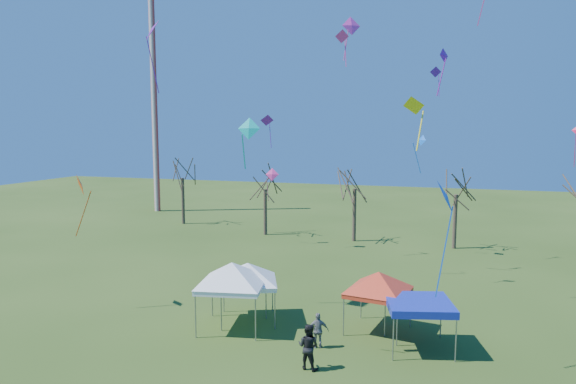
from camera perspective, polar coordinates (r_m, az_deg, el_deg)
name	(u,v)px	position (r m, az deg, el deg)	size (l,w,h in m)	color
ground	(307,365)	(22.63, 2.13, -18.61)	(140.00, 140.00, 0.00)	#2B4416
radio_mast	(154,106)	(63.27, -14.62, 9.21)	(0.70, 0.70, 25.00)	silver
tree_0	(182,162)	(53.98, -11.69, 3.33)	(3.83, 3.83, 8.44)	#3D2D21
tree_1	(265,173)	(47.35, -2.56, 2.14)	(3.42, 3.42, 7.54)	#3D2D21
tree_2	(355,170)	(44.88, 7.46, 2.46)	(3.71, 3.71, 8.18)	#3D2D21
tree_3	(457,175)	(43.91, 18.24, 1.79)	(3.59, 3.59, 7.91)	#3D2D21
tent_white_west	(248,267)	(26.45, -4.49, -8.29)	(3.68, 3.68, 3.49)	gray
tent_white_mid	(232,267)	(25.47, -6.25, -8.28)	(4.28, 4.28, 3.83)	gray
tent_red	(379,276)	(25.37, 10.04, -9.15)	(3.84, 3.84, 3.43)	gray
tent_blue	(419,305)	(24.06, 14.36, -12.04)	(3.40, 3.40, 2.20)	gray
person_dark	(308,346)	(21.92, 2.26, -16.78)	(0.92, 0.71, 1.89)	black
person_grey	(318,330)	(23.88, 3.38, -15.10)	(0.94, 0.39, 1.61)	slate
kite_11	(351,26)	(34.92, 7.06, 17.84)	(1.26, 1.03, 2.80)	#FF38BE
kite_2	(267,120)	(41.41, -2.35, 7.95)	(1.31, 1.20, 2.67)	#6B18AA
kite_1	(249,129)	(21.03, -4.40, 6.97)	(0.96, 0.49, 2.14)	#0CC1BB
kite_17	(444,57)	(29.60, 16.97, 14.17)	(0.64, 0.81, 2.57)	purple
kite_8	(152,30)	(28.17, -14.87, 16.97)	(1.39, 1.49, 3.74)	purple
kite_22	(421,142)	(40.23, 14.58, 5.44)	(1.06, 1.05, 2.98)	blue
kite_27	(414,106)	(20.37, 13.85, 9.24)	(1.01, 0.84, 2.10)	yellow
kite_14	(81,185)	(29.86, -22.01, 0.68)	(1.25, 1.23, 3.32)	#F8460D
kite_19	(436,73)	(39.03, 16.10, 12.62)	(0.83, 0.57, 2.16)	#5917A3
kite_24	(342,37)	(31.77, 6.03, 16.74)	(0.94, 0.72, 2.19)	#D93096
kite_5	(446,198)	(17.56, 17.14, -0.63)	(0.65, 1.22, 3.93)	blue
kite_13	(272,175)	(43.35, -1.80, 1.92)	(1.18, 0.81, 2.89)	#FD3898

